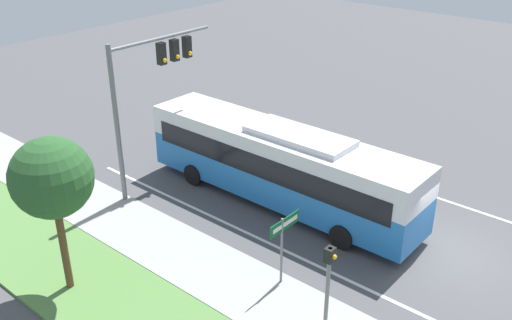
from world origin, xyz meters
The scene contains 8 objects.
ground_plane centered at (0.00, 0.00, 0.00)m, with size 80.00×80.00×0.00m, color #4C4C4F.
lane_divider_near centered at (-3.60, 0.00, 0.00)m, with size 0.14×30.00×0.01m.
lane_divider_far centered at (3.60, 0.00, 0.00)m, with size 0.14×30.00×0.01m.
bus centered at (-0.95, 6.94, 1.84)m, with size 2.66×12.26×3.35m.
signal_gantry centered at (-3.30, 11.84, 4.81)m, with size 5.25×0.41×6.62m.
pedestrian_signal centered at (-6.15, 1.17, 2.03)m, with size 0.28×0.34×2.97m.
street_sign centered at (-5.13, 3.53, 1.82)m, with size 1.46×0.08×2.53m.
roadside_tree centered at (-9.79, 8.66, 4.04)m, with size 2.49×2.49×5.21m.
Camera 1 is at (-17.31, -5.60, 11.85)m, focal length 40.00 mm.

